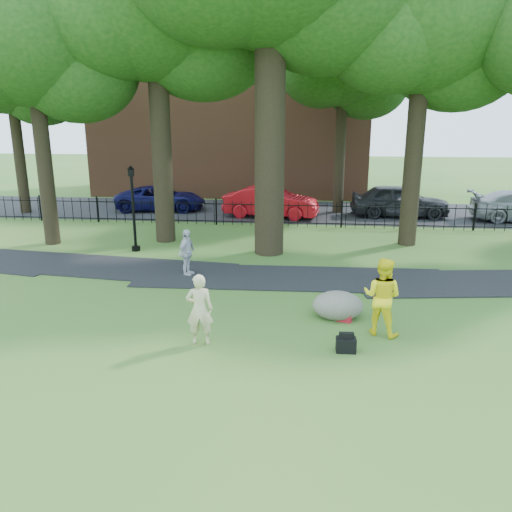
# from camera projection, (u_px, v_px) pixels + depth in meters

# --- Properties ---
(ground) EXTENTS (120.00, 120.00, 0.00)m
(ground) POSITION_uv_depth(u_px,v_px,m) (244.00, 325.00, 12.45)
(ground) COLOR #2D6021
(ground) RESTS_ON ground
(footpath) EXTENTS (36.07, 3.85, 0.03)m
(footpath) POSITION_uv_depth(u_px,v_px,m) (291.00, 278.00, 16.08)
(footpath) COLOR black
(footpath) RESTS_ON ground
(street) EXTENTS (80.00, 7.00, 0.02)m
(street) POSITION_uv_depth(u_px,v_px,m) (283.00, 211.00, 27.78)
(street) COLOR black
(street) RESTS_ON ground
(iron_fence) EXTENTS (44.00, 0.04, 1.20)m
(iron_fence) POSITION_uv_depth(u_px,v_px,m) (278.00, 214.00, 23.79)
(iron_fence) COLOR black
(iron_fence) RESTS_ON ground
(brick_building) EXTENTS (18.00, 8.00, 12.00)m
(brick_building) POSITION_uv_depth(u_px,v_px,m) (233.00, 103.00, 34.29)
(brick_building) COLOR brown
(brick_building) RESTS_ON ground
(tree_row) EXTENTS (26.82, 7.96, 12.42)m
(tree_row) POSITION_uv_depth(u_px,v_px,m) (288.00, 29.00, 18.28)
(tree_row) COLOR black
(tree_row) RESTS_ON ground
(woman) EXTENTS (0.65, 0.48, 1.66)m
(woman) POSITION_uv_depth(u_px,v_px,m) (199.00, 310.00, 11.19)
(woman) COLOR #C8BC89
(woman) RESTS_ON ground
(man) EXTENTS (1.13, 1.03, 1.88)m
(man) POSITION_uv_depth(u_px,v_px,m) (382.00, 297.00, 11.70)
(man) COLOR yellow
(man) RESTS_ON ground
(pedestrian) EXTENTS (0.61, 0.97, 1.54)m
(pedestrian) POSITION_uv_depth(u_px,v_px,m) (187.00, 253.00, 16.20)
(pedestrian) COLOR silver
(pedestrian) RESTS_ON ground
(boulder) EXTENTS (1.50, 1.27, 0.76)m
(boulder) POSITION_uv_depth(u_px,v_px,m) (338.00, 303.00, 12.83)
(boulder) COLOR #5F5A4F
(boulder) RESTS_ON ground
(lamppost) EXTENTS (0.33, 0.33, 3.29)m
(lamppost) POSITION_uv_depth(u_px,v_px,m) (133.00, 210.00, 19.03)
(lamppost) COLOR black
(lamppost) RESTS_ON ground
(backpack) EXTENTS (0.44, 0.29, 0.33)m
(backpack) POSITION_uv_depth(u_px,v_px,m) (346.00, 345.00, 10.97)
(backpack) COLOR black
(backpack) RESTS_ON ground
(red_bag) EXTENTS (0.41, 0.32, 0.25)m
(red_bag) POSITION_uv_depth(u_px,v_px,m) (344.00, 317.00, 12.64)
(red_bag) COLOR maroon
(red_bag) RESTS_ON ground
(red_sedan) EXTENTS (5.05, 2.31, 1.61)m
(red_sedan) POSITION_uv_depth(u_px,v_px,m) (271.00, 202.00, 25.90)
(red_sedan) COLOR red
(red_sedan) RESTS_ON ground
(navy_van) EXTENTS (5.13, 2.79, 1.36)m
(navy_van) POSITION_uv_depth(u_px,v_px,m) (160.00, 198.00, 27.86)
(navy_van) COLOR #0C0C3D
(navy_van) RESTS_ON ground
(grey_car) EXTENTS (5.04, 2.09, 1.71)m
(grey_car) POSITION_uv_depth(u_px,v_px,m) (399.00, 201.00, 26.02)
(grey_car) COLOR black
(grey_car) RESTS_ON ground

